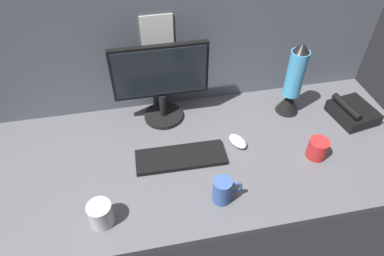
{
  "coord_description": "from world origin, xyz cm",
  "views": [
    {
      "loc": [
        -25.29,
        -96.51,
        107.57
      ],
      "look_at": [
        -5.9,
        0.0,
        14.0
      ],
      "focal_mm": 32.12,
      "sensor_mm": 36.0,
      "label": 1
    }
  ],
  "objects_px": {
    "monitor": "(161,80)",
    "mouse": "(238,141)",
    "mug_red_plastic": "(318,149)",
    "mug_ceramic_blue": "(224,190)",
    "keyboard": "(181,157)",
    "lava_lamp": "(293,85)",
    "mug_steel": "(101,214)",
    "desk_phone": "(352,112)"
  },
  "relations": [
    {
      "from": "monitor",
      "to": "mug_steel",
      "type": "bearing_deg",
      "value": -119.1
    },
    {
      "from": "mouse",
      "to": "lava_lamp",
      "type": "distance_m",
      "value": 0.37
    },
    {
      "from": "mug_steel",
      "to": "lava_lamp",
      "type": "height_order",
      "value": "lava_lamp"
    },
    {
      "from": "mouse",
      "to": "mug_red_plastic",
      "type": "height_order",
      "value": "mug_red_plastic"
    },
    {
      "from": "monitor",
      "to": "mug_steel",
      "type": "xyz_separation_m",
      "value": [
        -0.29,
        -0.51,
        -0.16
      ]
    },
    {
      "from": "lava_lamp",
      "to": "mug_ceramic_blue",
      "type": "bearing_deg",
      "value": -134.94
    },
    {
      "from": "lava_lamp",
      "to": "desk_phone",
      "type": "height_order",
      "value": "lava_lamp"
    },
    {
      "from": "mouse",
      "to": "desk_phone",
      "type": "distance_m",
      "value": 0.58
    },
    {
      "from": "monitor",
      "to": "mug_ceramic_blue",
      "type": "height_order",
      "value": "monitor"
    },
    {
      "from": "monitor",
      "to": "mug_red_plastic",
      "type": "height_order",
      "value": "monitor"
    },
    {
      "from": "keyboard",
      "to": "mug_ceramic_blue",
      "type": "relative_size",
      "value": 3.49
    },
    {
      "from": "mug_ceramic_blue",
      "to": "mug_steel",
      "type": "distance_m",
      "value": 0.44
    },
    {
      "from": "mug_ceramic_blue",
      "to": "mug_red_plastic",
      "type": "relative_size",
      "value": 1.23
    },
    {
      "from": "desk_phone",
      "to": "keyboard",
      "type": "bearing_deg",
      "value": -173.01
    },
    {
      "from": "mug_ceramic_blue",
      "to": "monitor",
      "type": "bearing_deg",
      "value": 107.04
    },
    {
      "from": "mug_red_plastic",
      "to": "mug_steel",
      "type": "distance_m",
      "value": 0.89
    },
    {
      "from": "monitor",
      "to": "keyboard",
      "type": "relative_size",
      "value": 1.12
    },
    {
      "from": "lava_lamp",
      "to": "mug_red_plastic",
      "type": "bearing_deg",
      "value": -89.47
    },
    {
      "from": "keyboard",
      "to": "mug_ceramic_blue",
      "type": "bearing_deg",
      "value": -60.29
    },
    {
      "from": "monitor",
      "to": "mug_red_plastic",
      "type": "relative_size",
      "value": 4.83
    },
    {
      "from": "keyboard",
      "to": "mouse",
      "type": "xyz_separation_m",
      "value": [
        0.26,
        0.04,
        0.01
      ]
    },
    {
      "from": "mug_red_plastic",
      "to": "lava_lamp",
      "type": "xyz_separation_m",
      "value": [
        -0.0,
        0.3,
        0.11
      ]
    },
    {
      "from": "monitor",
      "to": "keyboard",
      "type": "bearing_deg",
      "value": -83.28
    },
    {
      "from": "desk_phone",
      "to": "mug_steel",
      "type": "bearing_deg",
      "value": -163.68
    },
    {
      "from": "monitor",
      "to": "mug_steel",
      "type": "relative_size",
      "value": 4.48
    },
    {
      "from": "mouse",
      "to": "desk_phone",
      "type": "height_order",
      "value": "desk_phone"
    },
    {
      "from": "mouse",
      "to": "mug_red_plastic",
      "type": "distance_m",
      "value": 0.33
    },
    {
      "from": "mug_ceramic_blue",
      "to": "lava_lamp",
      "type": "bearing_deg",
      "value": 45.06
    },
    {
      "from": "keyboard",
      "to": "desk_phone",
      "type": "distance_m",
      "value": 0.83
    },
    {
      "from": "mouse",
      "to": "keyboard",
      "type": "bearing_deg",
      "value": 164.66
    },
    {
      "from": "monitor",
      "to": "desk_phone",
      "type": "distance_m",
      "value": 0.9
    },
    {
      "from": "mug_steel",
      "to": "mug_red_plastic",
      "type": "bearing_deg",
      "value": 9.25
    },
    {
      "from": "mug_ceramic_blue",
      "to": "mug_steel",
      "type": "height_order",
      "value": "mug_ceramic_blue"
    },
    {
      "from": "mug_ceramic_blue",
      "to": "desk_phone",
      "type": "xyz_separation_m",
      "value": [
        0.71,
        0.33,
        -0.02
      ]
    },
    {
      "from": "monitor",
      "to": "desk_phone",
      "type": "height_order",
      "value": "monitor"
    },
    {
      "from": "mouse",
      "to": "mug_ceramic_blue",
      "type": "distance_m",
      "value": 0.3
    },
    {
      "from": "keyboard",
      "to": "lava_lamp",
      "type": "height_order",
      "value": "lava_lamp"
    },
    {
      "from": "monitor",
      "to": "mouse",
      "type": "height_order",
      "value": "monitor"
    },
    {
      "from": "monitor",
      "to": "lava_lamp",
      "type": "height_order",
      "value": "monitor"
    },
    {
      "from": "monitor",
      "to": "lava_lamp",
      "type": "relative_size",
      "value": 1.15
    },
    {
      "from": "mug_ceramic_blue",
      "to": "desk_phone",
      "type": "relative_size",
      "value": 0.49
    },
    {
      "from": "keyboard",
      "to": "mug_red_plastic",
      "type": "xyz_separation_m",
      "value": [
        0.56,
        -0.09,
        0.03
      ]
    }
  ]
}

